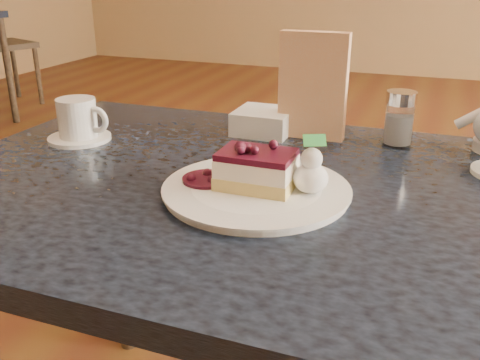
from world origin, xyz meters
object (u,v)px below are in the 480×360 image
(main_table, at_px, (265,225))
(cheesecake_slice, at_px, (257,170))
(dessert_plate, at_px, (256,191))
(coffee_set, at_px, (79,122))

(main_table, height_order, cheesecake_slice, cheesecake_slice)
(main_table, xyz_separation_m, dessert_plate, (0.00, -0.05, 0.08))
(main_table, distance_m, dessert_plate, 0.09)
(cheesecake_slice, bearing_deg, main_table, 90.00)
(main_table, xyz_separation_m, cheesecake_slice, (0.00, -0.05, 0.11))
(main_table, distance_m, coffee_set, 0.44)
(cheesecake_slice, xyz_separation_m, coffee_set, (-0.42, 0.13, -0.00))
(cheesecake_slice, bearing_deg, coffee_set, 162.25)
(main_table, height_order, dessert_plate, dessert_plate)
(dessert_plate, relative_size, cheesecake_slice, 2.44)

